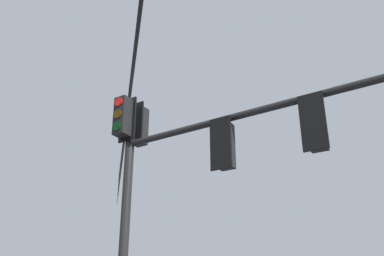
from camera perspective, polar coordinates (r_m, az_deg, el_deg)
name	(u,v)px	position (r m, az deg, el deg)	size (l,w,h in m)	color
signal_mast_assembly	(179,169)	(9.06, -1.60, -5.14)	(4.02, 5.44, 6.74)	black
overhead_wire_span	(133,63)	(12.51, -7.40, 8.14)	(5.65, 25.98, 2.13)	black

